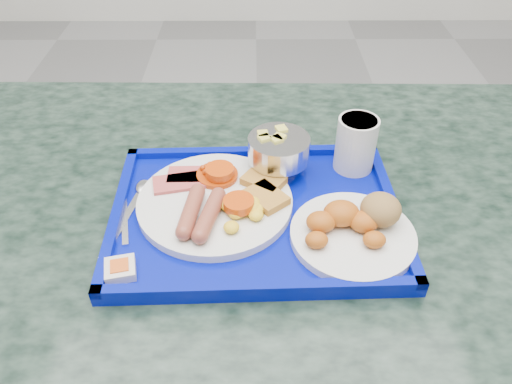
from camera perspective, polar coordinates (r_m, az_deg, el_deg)
table at (r=0.95m, az=1.18°, el=-11.94°), size 1.33×0.90×0.82m
tray at (r=0.78m, az=-0.00°, el=-2.59°), size 0.45×0.34×0.03m
main_plate at (r=0.78m, az=-4.32°, el=-0.91°), size 0.24×0.24×0.04m
bread_plate at (r=0.74m, az=11.33°, el=-3.88°), size 0.18×0.18×0.06m
fruit_bowl at (r=0.83m, az=2.58°, el=4.86°), size 0.10×0.10×0.07m
juice_cup at (r=0.85m, az=11.36°, el=5.58°), size 0.07×0.07×0.09m
spoon at (r=0.82m, az=-13.31°, el=-0.34°), size 0.05×0.15×0.01m
knife at (r=0.78m, az=-14.79°, el=-3.12°), size 0.04×0.16×0.00m
jam_packet at (r=0.71m, az=-15.25°, el=-8.51°), size 0.05×0.05×0.02m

